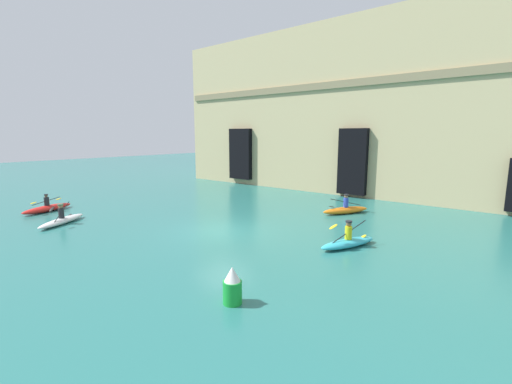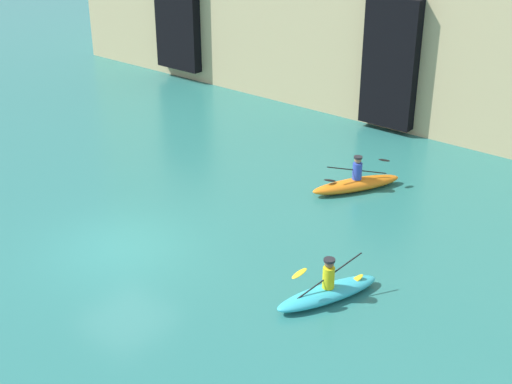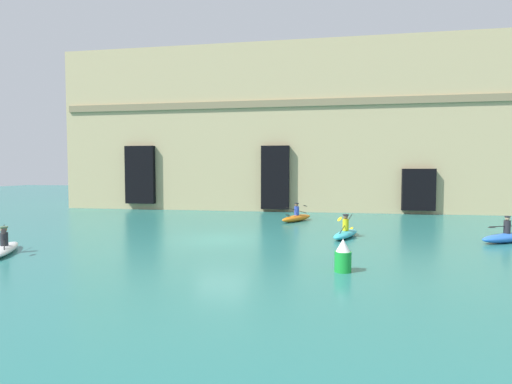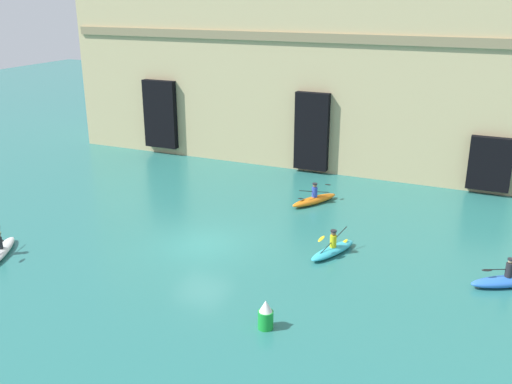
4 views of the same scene
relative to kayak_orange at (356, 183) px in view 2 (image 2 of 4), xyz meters
The scene contains 3 objects.
ground_plane 8.13m from the kayak_orange, 112.87° to the right, with size 120.00×120.00×0.00m, color #28706B.
kayak_orange is the anchor object (origin of this frame).
kayak_cyan 6.56m from the kayak_orange, 64.49° to the right, with size 1.72×3.00×1.17m.
Camera 2 is at (14.00, -11.20, 10.17)m, focal length 50.00 mm.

